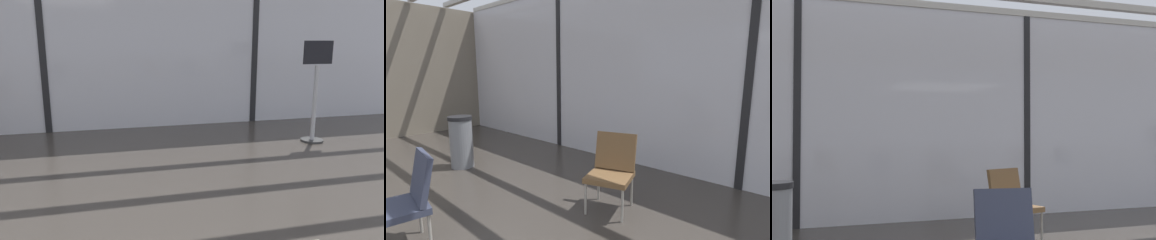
# 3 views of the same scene
# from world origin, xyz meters

# --- Properties ---
(glass_curtain_wall) EXTENTS (14.00, 0.08, 3.20)m
(glass_curtain_wall) POSITION_xyz_m (0.00, 5.20, 1.60)
(glass_curtain_wall) COLOR silver
(glass_curtain_wall) RESTS_ON ground
(window_mullion_1) EXTENTS (0.10, 0.12, 3.20)m
(window_mullion_1) POSITION_xyz_m (0.00, 5.20, 1.60)
(window_mullion_1) COLOR black
(window_mullion_1) RESTS_ON ground
(window_mullion_2) EXTENTS (0.10, 0.12, 3.20)m
(window_mullion_2) POSITION_xyz_m (3.50, 5.20, 1.60)
(window_mullion_2) COLOR black
(window_mullion_2) RESTS_ON ground
(parked_airplane) EXTENTS (13.74, 4.01, 4.01)m
(parked_airplane) POSITION_xyz_m (-1.03, 11.42, 2.01)
(parked_airplane) COLOR silver
(parked_airplane) RESTS_ON ground
(info_sign) EXTENTS (0.44, 0.32, 1.44)m
(info_sign) POSITION_xyz_m (3.81, 3.69, 0.68)
(info_sign) COLOR #333333
(info_sign) RESTS_ON ground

